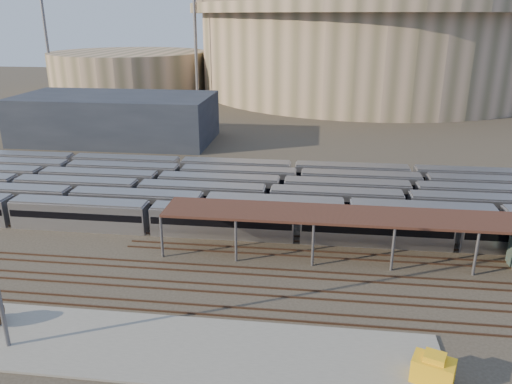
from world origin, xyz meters
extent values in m
plane|color=#383026|center=(0.00, 0.00, 0.00)|extent=(420.00, 420.00, 0.00)
cube|color=gray|center=(-5.00, -15.00, 0.10)|extent=(50.00, 9.00, 0.20)
cube|color=#A5A5A9|center=(7.14, 8.00, 1.80)|extent=(112.00, 2.90, 3.60)
cube|color=#A5A5A9|center=(-5.51, 12.20, 1.80)|extent=(112.00, 2.90, 3.60)
cube|color=#A5A5A9|center=(2.59, 16.40, 1.80)|extent=(112.00, 2.90, 3.60)
cube|color=#A5A5A9|center=(4.23, 20.60, 1.80)|extent=(112.00, 2.90, 3.60)
cube|color=#A5A5A9|center=(6.49, 24.80, 1.80)|extent=(112.00, 2.90, 3.60)
cube|color=#A5A5A9|center=(5.37, 29.00, 1.80)|extent=(112.00, 2.90, 3.60)
cylinder|color=slate|center=(-8.00, 1.30, 2.50)|extent=(0.30, 0.30, 5.00)
cylinder|color=slate|center=(-8.00, 6.70, 2.50)|extent=(0.30, 0.30, 5.00)
cylinder|color=slate|center=(0.57, 1.30, 2.50)|extent=(0.30, 0.30, 5.00)
cylinder|color=slate|center=(0.57, 6.70, 2.50)|extent=(0.30, 0.30, 5.00)
cylinder|color=slate|center=(9.14, 1.30, 2.50)|extent=(0.30, 0.30, 5.00)
cylinder|color=slate|center=(9.14, 6.70, 2.50)|extent=(0.30, 0.30, 5.00)
cylinder|color=slate|center=(17.71, 1.30, 2.50)|extent=(0.30, 0.30, 5.00)
cylinder|color=slate|center=(17.71, 6.70, 2.50)|extent=(0.30, 0.30, 5.00)
cylinder|color=slate|center=(26.29, 1.30, 2.50)|extent=(0.30, 0.30, 5.00)
cylinder|color=slate|center=(26.29, 6.70, 2.50)|extent=(0.30, 0.30, 5.00)
cube|color=#372016|center=(22.00, 4.00, 5.15)|extent=(60.00, 6.00, 0.30)
cube|color=#4C3323|center=(0.00, -1.75, 0.09)|extent=(170.00, 0.12, 0.18)
cube|color=#4C3323|center=(0.00, -0.25, 0.09)|extent=(170.00, 0.12, 0.18)
cube|color=#4C3323|center=(0.00, -5.75, 0.09)|extent=(170.00, 0.12, 0.18)
cube|color=#4C3323|center=(0.00, -4.25, 0.09)|extent=(170.00, 0.12, 0.18)
cube|color=#4C3323|center=(0.00, -9.75, 0.09)|extent=(170.00, 0.12, 0.18)
cube|color=#4C3323|center=(0.00, -8.25, 0.09)|extent=(170.00, 0.12, 0.18)
cylinder|color=tan|center=(25.00, 140.00, 14.00)|extent=(116.00, 116.00, 28.00)
cylinder|color=tan|center=(25.00, 140.00, 29.50)|extent=(124.00, 124.00, 3.00)
cylinder|color=tan|center=(-60.00, 130.00, 7.00)|extent=(56.00, 56.00, 14.00)
cube|color=#1E232D|center=(-35.00, 55.00, 5.00)|extent=(42.00, 20.00, 10.00)
cylinder|color=slate|center=(-30.00, 110.00, 18.00)|extent=(1.00, 1.00, 36.00)
cylinder|color=slate|center=(-85.00, 120.00, 18.00)|extent=(1.00, 1.00, 36.00)
cylinder|color=slate|center=(-10.00, 160.00, 18.00)|extent=(1.00, 1.00, 36.00)
cube|color=#EEB016|center=(18.50, -16.48, 1.15)|extent=(3.53, 2.89, 1.90)
camera|label=1|loc=(9.19, -48.67, 26.30)|focal=35.00mm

